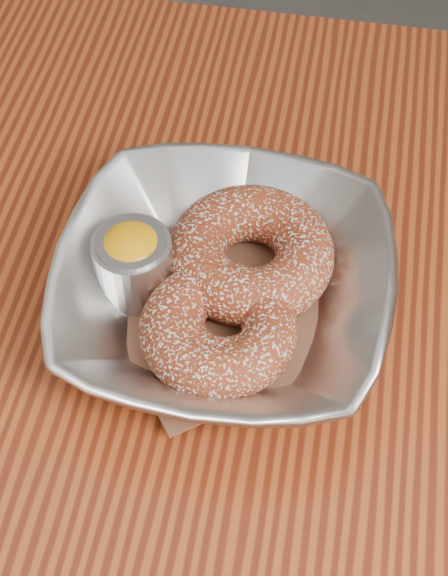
% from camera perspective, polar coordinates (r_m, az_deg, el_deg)
% --- Properties ---
extents(table, '(1.20, 0.80, 0.75)m').
position_cam_1_polar(table, '(0.65, 2.99, -12.00)').
color(table, maroon).
rests_on(table, ground_plane).
extents(serving_bowl, '(0.22, 0.22, 0.05)m').
position_cam_1_polar(serving_bowl, '(0.58, -0.00, -0.18)').
color(serving_bowl, '#B3B5BA').
rests_on(serving_bowl, table).
extents(parchment, '(0.20, 0.20, 0.00)m').
position_cam_1_polar(parchment, '(0.59, -0.00, -1.21)').
color(parchment, brown).
rests_on(parchment, table).
extents(donut_back, '(0.12, 0.12, 0.04)m').
position_cam_1_polar(donut_back, '(0.59, 1.74, 2.22)').
color(donut_back, maroon).
rests_on(donut_back, parchment).
extents(donut_front, '(0.10, 0.10, 0.03)m').
position_cam_1_polar(donut_front, '(0.56, 0.07, -2.31)').
color(donut_front, maroon).
rests_on(donut_front, parchment).
extents(donut_extra, '(0.11, 0.11, 0.04)m').
position_cam_1_polar(donut_extra, '(0.56, -0.37, -2.67)').
color(donut_extra, maroon).
rests_on(donut_extra, parchment).
extents(ramekin, '(0.05, 0.05, 0.06)m').
position_cam_1_polar(ramekin, '(0.58, -5.88, 1.69)').
color(ramekin, '#B3B5BA').
rests_on(ramekin, table).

